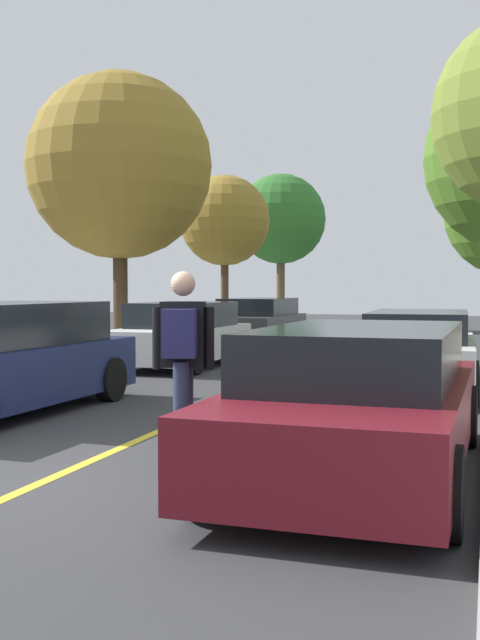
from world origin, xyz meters
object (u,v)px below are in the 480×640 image
at_px(parked_car_left_far, 257,323).
at_px(street_tree_left_nearest, 120,167).
at_px(skateboarder, 183,352).
at_px(parked_car_right_near, 419,350).
at_px(street_tree_left_far, 281,219).
at_px(parked_car_left_near, 182,335).
at_px(street_tree_left_near, 225,221).
at_px(parked_car_right_nearest, 360,401).
at_px(skateboard, 184,457).

height_order(parked_car_left_far, street_tree_left_nearest, street_tree_left_nearest).
relative_size(parked_car_left_far, skateboarder, 2.40).
height_order(parked_car_right_near, street_tree_left_far, street_tree_left_far).
relative_size(parked_car_left_near, street_tree_left_near, 0.82).
bearing_deg(skateboarder, parked_car_left_near, 112.46).
xyz_separation_m(parked_car_left_near, street_tree_left_far, (-1.69, 14.34, 3.65)).
distance_m(street_tree_left_far, skateboarder, 23.54).
bearing_deg(parked_car_left_far, parked_car_left_near, -90.00).
xyz_separation_m(parked_car_right_nearest, skateboard, (-1.61, -0.19, -0.57)).
relative_size(street_tree_left_far, skateboard, 6.86).
relative_size(parked_car_right_nearest, street_tree_left_near, 0.92).
distance_m(parked_car_right_near, street_tree_left_near, 12.29).
bearing_deg(street_tree_left_far, street_tree_left_near, -90.00).
height_order(parked_car_left_near, skateboarder, skateboarder).
height_order(parked_car_right_nearest, street_tree_left_near, street_tree_left_near).
distance_m(street_tree_left_nearest, street_tree_left_near, 7.12).
xyz_separation_m(street_tree_left_near, skateboard, (5.15, -15.98, -3.62)).
bearing_deg(street_tree_left_far, parked_car_right_nearest, -73.27).
distance_m(parked_car_right_near, street_tree_left_nearest, 8.17).
relative_size(parked_car_left_near, parked_car_left_far, 1.00).
xyz_separation_m(parked_car_left_far, parked_car_right_nearest, (5.08, -13.69, -0.02)).
distance_m(parked_car_right_nearest, street_tree_left_near, 17.44).
distance_m(parked_car_left_near, parked_car_right_near, 5.52).
bearing_deg(street_tree_left_near, parked_car_right_nearest, -66.80).
distance_m(parked_car_right_nearest, parked_car_right_near, 5.99).
xyz_separation_m(street_tree_left_nearest, skateboarder, (5.16, -8.92, -3.25)).
distance_m(parked_car_left_near, parked_car_right_nearest, 9.61).
height_order(parked_car_left_far, street_tree_left_near, street_tree_left_near).
bearing_deg(parked_car_left_far, street_tree_left_nearest, -108.69).
xyz_separation_m(parked_car_left_near, parked_car_left_far, (0.00, 5.52, 0.01)).
relative_size(parked_car_right_nearest, street_tree_left_nearest, 0.73).
bearing_deg(parked_car_right_near, parked_car_left_near, 156.80).
distance_m(parked_car_left_far, skateboarder, 14.35).
xyz_separation_m(parked_car_left_near, parked_car_right_near, (5.08, -2.18, -0.02)).
bearing_deg(skateboard, skateboarder, -77.14).
xyz_separation_m(parked_car_right_near, street_tree_left_far, (-6.76, 16.52, 3.67)).
bearing_deg(skateboard, street_tree_left_near, 107.86).
bearing_deg(parked_car_right_near, street_tree_left_near, 124.62).
bearing_deg(street_tree_left_near, street_tree_left_nearest, -90.00).
bearing_deg(parked_car_right_near, parked_car_right_nearest, -90.00).
relative_size(parked_car_right_near, street_tree_left_near, 0.92).
distance_m(parked_car_left_near, street_tree_left_nearest, 4.07).
xyz_separation_m(skateboard, skateboarder, (0.01, -0.03, 0.99)).
distance_m(parked_car_left_near, street_tree_left_near, 8.38).
height_order(street_tree_left_near, street_tree_left_far, street_tree_left_far).
height_order(street_tree_left_far, skateboarder, street_tree_left_far).
height_order(skateboard, skateboarder, skateboarder).
height_order(street_tree_left_nearest, skateboard, street_tree_left_nearest).
bearing_deg(street_tree_left_far, skateboard, -77.22).
height_order(parked_car_right_near, street_tree_left_near, street_tree_left_near).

